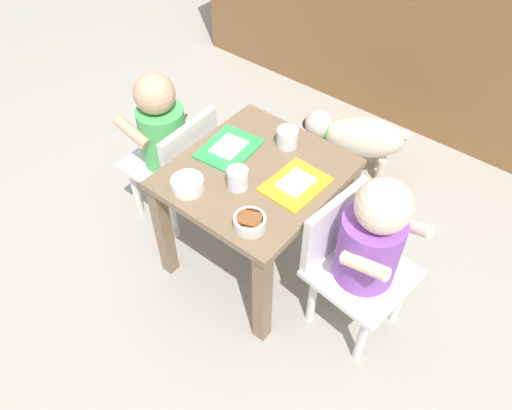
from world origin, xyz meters
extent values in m
plane|color=#9E998E|center=(0.00, 0.00, 0.00)|extent=(7.00, 7.00, 0.00)
cube|color=brown|center=(0.00, 1.26, 0.45)|extent=(2.38, 0.39, 0.90)
cube|color=#7A6047|center=(0.00, 0.00, 0.43)|extent=(0.49, 0.53, 0.03)
cube|color=#7A6047|center=(-0.21, -0.24, 0.21)|extent=(0.04, 0.04, 0.42)
cube|color=#7A6047|center=(0.21, -0.24, 0.21)|extent=(0.04, 0.04, 0.42)
cube|color=#7A6047|center=(-0.21, 0.24, 0.21)|extent=(0.04, 0.04, 0.42)
cube|color=#7A6047|center=(0.21, 0.24, 0.21)|extent=(0.04, 0.04, 0.42)
cube|color=silver|center=(-0.41, -0.01, 0.26)|extent=(0.29, 0.29, 0.02)
cube|color=silver|center=(-0.29, -0.01, 0.38)|extent=(0.03, 0.27, 0.22)
cylinder|color=#4CB259|center=(-0.41, -0.01, 0.38)|extent=(0.17, 0.17, 0.22)
sphere|color=tan|center=(-0.42, -0.01, 0.56)|extent=(0.14, 0.14, 0.14)
cylinder|color=silver|center=(-0.52, 0.08, 0.12)|extent=(0.03, 0.03, 0.25)
cylinder|color=silver|center=(-0.51, -0.12, 0.12)|extent=(0.03, 0.03, 0.25)
cylinder|color=silver|center=(-0.32, 0.09, 0.12)|extent=(0.03, 0.03, 0.25)
cylinder|color=silver|center=(-0.31, -0.11, 0.12)|extent=(0.03, 0.03, 0.25)
cylinder|color=tan|center=(-0.47, 0.08, 0.44)|extent=(0.15, 0.05, 0.09)
cylinder|color=tan|center=(-0.46, -0.11, 0.44)|extent=(0.15, 0.05, 0.09)
cube|color=silver|center=(0.41, 0.00, 0.26)|extent=(0.31, 0.31, 0.02)
cube|color=silver|center=(0.29, 0.02, 0.38)|extent=(0.05, 0.27, 0.22)
cylinder|color=purple|center=(0.41, 0.00, 0.38)|extent=(0.18, 0.18, 0.23)
sphere|color=beige|center=(0.42, 0.00, 0.57)|extent=(0.15, 0.15, 0.15)
cylinder|color=silver|center=(0.50, -0.11, 0.12)|extent=(0.03, 0.03, 0.25)
cylinder|color=silver|center=(0.53, 0.09, 0.12)|extent=(0.03, 0.03, 0.25)
cylinder|color=silver|center=(0.30, -0.08, 0.12)|extent=(0.03, 0.03, 0.25)
cylinder|color=silver|center=(0.33, 0.11, 0.12)|extent=(0.03, 0.03, 0.25)
cylinder|color=beige|center=(0.45, -0.10, 0.44)|extent=(0.15, 0.06, 0.09)
cylinder|color=beige|center=(0.47, 0.10, 0.44)|extent=(0.15, 0.06, 0.09)
ellipsoid|color=beige|center=(0.05, 0.65, 0.19)|extent=(0.37, 0.31, 0.17)
sphere|color=beige|center=(-0.12, 0.56, 0.24)|extent=(0.12, 0.12, 0.12)
sphere|color=black|center=(-0.15, 0.54, 0.23)|extent=(0.05, 0.05, 0.05)
torus|color=green|center=(-0.09, 0.58, 0.22)|extent=(0.07, 0.10, 0.10)
sphere|color=beige|center=(0.19, 0.73, 0.23)|extent=(0.05, 0.05, 0.05)
cylinder|color=beige|center=(-0.06, 0.65, 0.06)|extent=(0.04, 0.04, 0.12)
cylinder|color=beige|center=(-0.01, 0.56, 0.06)|extent=(0.04, 0.04, 0.12)
cylinder|color=beige|center=(0.11, 0.74, 0.06)|extent=(0.04, 0.04, 0.12)
cylinder|color=beige|center=(0.15, 0.65, 0.06)|extent=(0.04, 0.04, 0.12)
cube|color=green|center=(-0.13, 0.03, 0.45)|extent=(0.17, 0.21, 0.01)
cube|color=white|center=(-0.13, 0.03, 0.45)|extent=(0.10, 0.12, 0.01)
cube|color=gold|center=(0.13, 0.03, 0.45)|extent=(0.16, 0.20, 0.01)
cube|color=white|center=(0.13, 0.03, 0.45)|extent=(0.09, 0.11, 0.01)
cylinder|color=white|center=(0.00, 0.16, 0.47)|extent=(0.07, 0.07, 0.06)
cylinder|color=silver|center=(0.00, 0.16, 0.46)|extent=(0.06, 0.06, 0.03)
cylinder|color=white|center=(0.00, -0.09, 0.47)|extent=(0.07, 0.07, 0.07)
cylinder|color=silver|center=(0.00, -0.09, 0.46)|extent=(0.06, 0.06, 0.03)
cylinder|color=silver|center=(0.13, -0.19, 0.46)|extent=(0.09, 0.09, 0.04)
cylinder|color=#B26633|center=(0.13, -0.19, 0.48)|extent=(0.08, 0.08, 0.01)
cylinder|color=white|center=(-0.11, -0.19, 0.46)|extent=(0.10, 0.10, 0.04)
cylinder|color=#4C8C33|center=(-0.11, -0.19, 0.48)|extent=(0.08, 0.08, 0.01)
camera|label=1|loc=(0.72, -0.90, 1.50)|focal=35.02mm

